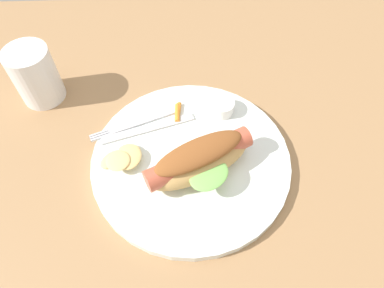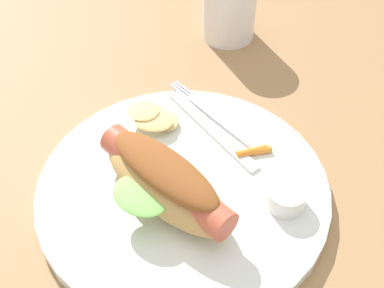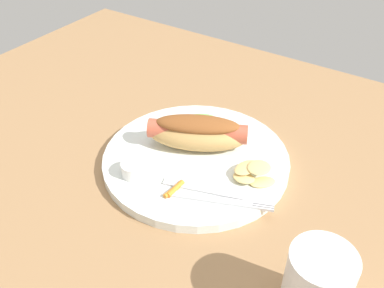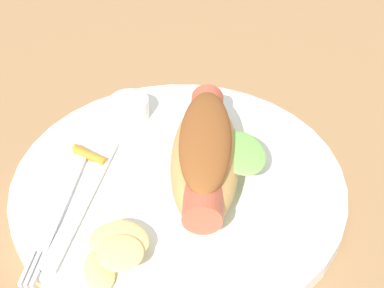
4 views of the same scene
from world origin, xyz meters
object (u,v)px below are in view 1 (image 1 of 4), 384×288
(chips_pile, at_px, (123,157))
(drinking_cup, at_px, (35,75))
(hot_dog, at_px, (199,159))
(fork, at_px, (137,123))
(knife, at_px, (148,128))
(plate, at_px, (191,160))
(sauce_ramekin, at_px, (222,107))
(carrot_garnish, at_px, (178,112))

(chips_pile, height_order, drinking_cup, drinking_cup)
(hot_dog, distance_m, fork, 0.14)
(drinking_cup, bearing_deg, knife, -26.53)
(plate, distance_m, chips_pile, 0.11)
(plate, xyz_separation_m, sauce_ramekin, (0.06, 0.09, 0.02))
(sauce_ramekin, height_order, fork, sauce_ramekin)
(sauce_ramekin, relative_size, drinking_cup, 0.40)
(plate, xyz_separation_m, fork, (-0.09, 0.07, 0.01))
(plate, relative_size, fork, 2.11)
(carrot_garnish, bearing_deg, hot_dog, -74.96)
(plate, bearing_deg, knife, 139.95)
(knife, distance_m, chips_pile, 0.07)
(plate, xyz_separation_m, hot_dog, (0.01, -0.02, 0.04))
(knife, xyz_separation_m, carrot_garnish, (0.05, 0.03, 0.00))
(plate, height_order, drinking_cup, drinking_cup)
(fork, xyz_separation_m, drinking_cup, (-0.17, 0.08, 0.03))
(fork, relative_size, chips_pile, 1.91)
(hot_dog, distance_m, drinking_cup, 0.32)
(chips_pile, distance_m, drinking_cup, 0.22)
(fork, distance_m, carrot_garnish, 0.07)
(plate, bearing_deg, hot_dog, -63.84)
(plate, bearing_deg, carrot_garnish, 101.91)
(carrot_garnish, bearing_deg, drinking_cup, 165.17)
(sauce_ramekin, bearing_deg, knife, -164.79)
(knife, bearing_deg, plate, 122.85)
(hot_dog, distance_m, chips_pile, 0.12)
(sauce_ramekin, distance_m, carrot_garnish, 0.07)
(fork, xyz_separation_m, carrot_garnish, (0.07, 0.02, 0.00))
(knife, bearing_deg, fork, -50.17)
(hot_dog, height_order, fork, hot_dog)
(hot_dog, relative_size, chips_pile, 2.27)
(sauce_ramekin, height_order, chips_pile, sauce_ramekin)
(fork, bearing_deg, knife, 125.13)
(carrot_garnish, distance_m, drinking_cup, 0.25)
(hot_dog, bearing_deg, chips_pile, -36.17)
(plate, height_order, fork, fork)
(knife, height_order, carrot_garnish, carrot_garnish)
(hot_dog, height_order, chips_pile, hot_dog)
(chips_pile, relative_size, carrot_garnish, 1.88)
(knife, distance_m, carrot_garnish, 0.06)
(plate, relative_size, knife, 2.00)
(plate, distance_m, fork, 0.11)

